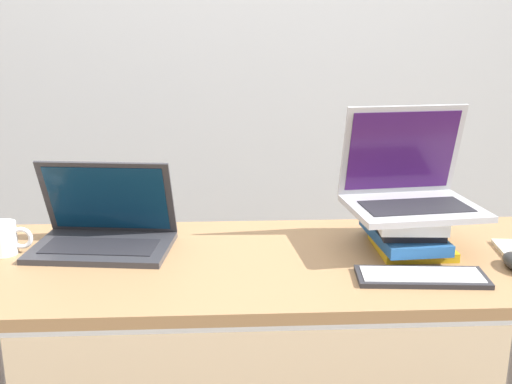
{
  "coord_description": "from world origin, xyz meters",
  "views": [
    {
      "loc": [
        -0.1,
        -1.14,
        1.35
      ],
      "look_at": [
        -0.03,
        0.31,
        0.94
      ],
      "focal_mm": 42.0,
      "sensor_mm": 36.0,
      "label": 1
    }
  ],
  "objects_px": {
    "laptop_on_books": "(409,188)",
    "mug": "(4,238)",
    "wireless_keyboard": "(421,277)",
    "book_stack": "(406,229)",
    "laptop_left": "(104,231)"
  },
  "relations": [
    {
      "from": "mug",
      "to": "wireless_keyboard",
      "type": "bearing_deg",
      "value": -11.75
    },
    {
      "from": "book_stack",
      "to": "laptop_on_books",
      "type": "xyz_separation_m",
      "value": [
        0.01,
        0.02,
        0.11
      ]
    },
    {
      "from": "laptop_on_books",
      "to": "mug",
      "type": "relative_size",
      "value": 3.15
    },
    {
      "from": "wireless_keyboard",
      "to": "mug",
      "type": "height_order",
      "value": "mug"
    },
    {
      "from": "mug",
      "to": "laptop_on_books",
      "type": "bearing_deg",
      "value": 0.01
    },
    {
      "from": "laptop_on_books",
      "to": "mug",
      "type": "distance_m",
      "value": 1.08
    },
    {
      "from": "laptop_on_books",
      "to": "mug",
      "type": "bearing_deg",
      "value": -179.99
    },
    {
      "from": "laptop_left",
      "to": "book_stack",
      "type": "xyz_separation_m",
      "value": [
        0.82,
        -0.05,
        0.01
      ]
    },
    {
      "from": "laptop_left",
      "to": "laptop_on_books",
      "type": "bearing_deg",
      "value": -2.42
    },
    {
      "from": "mug",
      "to": "laptop_left",
      "type": "bearing_deg",
      "value": 7.81
    },
    {
      "from": "wireless_keyboard",
      "to": "mug",
      "type": "relative_size",
      "value": 2.76
    },
    {
      "from": "laptop_left",
      "to": "mug",
      "type": "bearing_deg",
      "value": -172.19
    },
    {
      "from": "book_stack",
      "to": "mug",
      "type": "height_order",
      "value": "book_stack"
    },
    {
      "from": "laptop_on_books",
      "to": "wireless_keyboard",
      "type": "relative_size",
      "value": 1.14
    },
    {
      "from": "wireless_keyboard",
      "to": "mug",
      "type": "bearing_deg",
      "value": 168.25
    }
  ]
}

